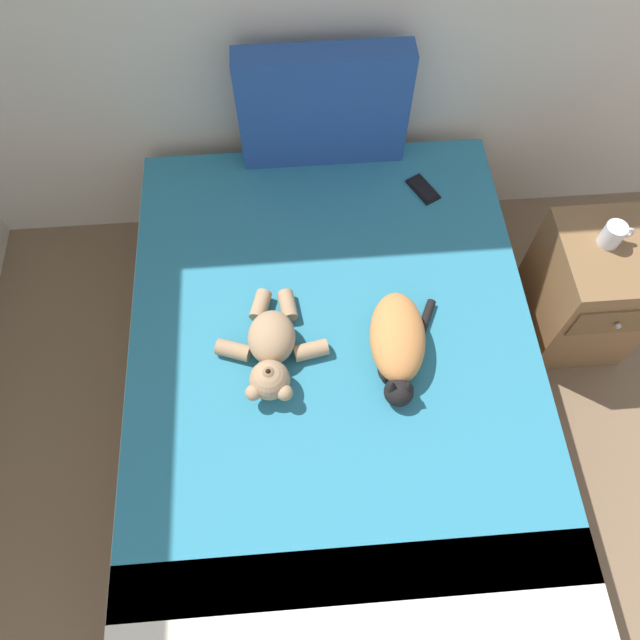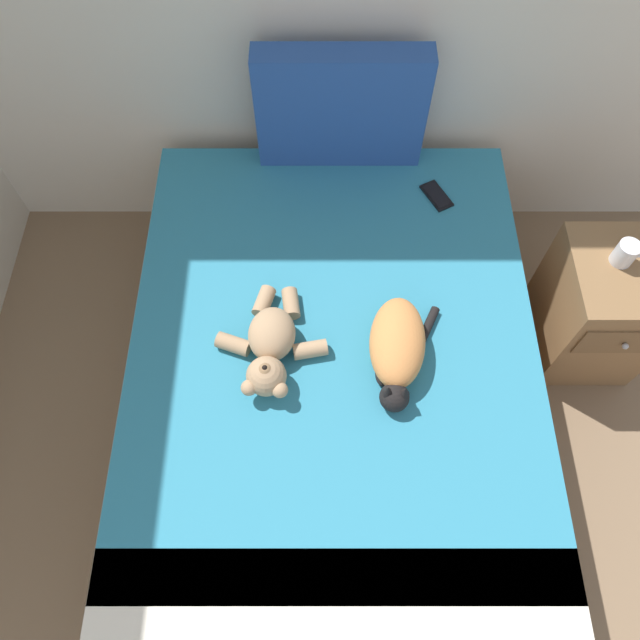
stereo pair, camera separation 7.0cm
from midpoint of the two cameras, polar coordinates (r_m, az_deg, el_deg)
bed at (r=2.36m, az=1.96°, el=-5.62°), size 1.50×1.96×0.55m
patterned_cushion at (r=2.46m, az=2.71°, el=19.39°), size 0.66×0.11×0.50m
cat at (r=2.05m, az=8.23°, el=-2.64°), size 0.28×0.42×0.15m
teddy_bear at (r=2.05m, az=-3.84°, el=-2.58°), size 0.40×0.45×0.15m
cell_phone at (r=2.53m, az=11.68°, el=11.50°), size 0.13×0.16×0.01m
nightstand at (r=2.73m, az=25.39°, el=1.00°), size 0.40×0.46×0.61m
mug at (r=2.47m, az=27.70°, el=5.69°), size 0.12×0.08×0.09m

